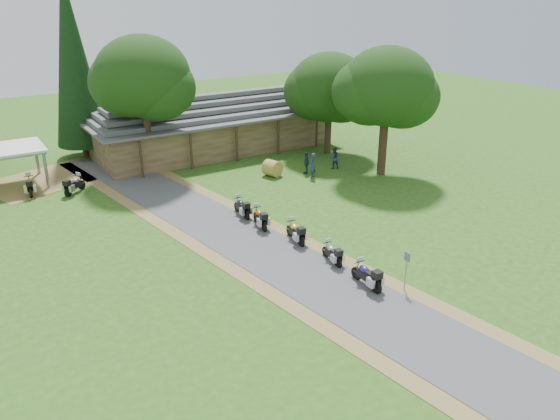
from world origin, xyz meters
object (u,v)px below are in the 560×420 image
motorcycle_row_a (367,274)px  motorcycle_row_e (242,206)px  motorcycle_row_b (332,252)px  motorcycle_carport_a (30,184)px  hay_bale (272,168)px  lodge (212,121)px  motorcycle_carport_b (74,184)px  motorcycle_row_d (260,217)px  motorcycle_row_c (295,231)px

motorcycle_row_a → motorcycle_row_e: (-0.88, 10.83, -0.02)m
motorcycle_row_a → motorcycle_row_b: (0.12, 2.85, -0.08)m
motorcycle_carport_a → hay_bale: size_ratio=1.63×
lodge → motorcycle_row_a: 26.16m
motorcycle_carport_a → motorcycle_carport_b: size_ratio=1.04×
motorcycle_row_d → motorcycle_carport_a: size_ratio=0.94×
motorcycle_row_b → lodge: bearing=-3.1°
motorcycle_row_e → motorcycle_row_c: bearing=-166.7°
lodge → motorcycle_row_b: 23.34m
lodge → motorcycle_row_c: 20.35m
motorcycle_row_c → motorcycle_carport_b: size_ratio=0.98×
motorcycle_carport_a → motorcycle_carport_b: (2.65, -1.45, -0.03)m
motorcycle_row_a → motorcycle_row_d: motorcycle_row_a is taller
lodge → motorcycle_row_c: lodge is taller
motorcycle_row_c → hay_bale: bearing=-17.0°
motorcycle_carport_b → hay_bale: motorcycle_carport_b is taller
motorcycle_row_c → motorcycle_row_d: bearing=21.4°
motorcycle_row_a → motorcycle_row_d: bearing=6.8°
lodge → motorcycle_row_c: (-4.41, -19.78, -1.81)m
motorcycle_carport_a → motorcycle_row_e: bearing=-128.9°
motorcycle_row_a → motorcycle_row_d: 8.79m
motorcycle_row_d → motorcycle_carport_a: (-10.62, 13.29, 0.04)m
motorcycle_row_c → motorcycle_row_e: size_ratio=1.02×
motorcycle_row_c → motorcycle_row_d: size_ratio=0.99×
motorcycle_row_a → lodge: bearing=-7.8°
motorcycle_row_a → motorcycle_row_c: bearing=2.7°
motorcycle_carport_b → hay_bale: 14.16m
motorcycle_row_c → motorcycle_carport_a: motorcycle_carport_a is taller
motorcycle_row_a → motorcycle_carport_b: 22.38m
motorcycle_row_a → motorcycle_carport_a: (-11.40, 22.05, 0.03)m
lodge → motorcycle_row_e: size_ratio=11.62×
motorcycle_row_c → motorcycle_carport_b: bearing=38.5°
motorcycle_row_b → motorcycle_carport_b: 19.84m
motorcycle_row_a → motorcycle_row_e: 10.87m
motorcycle_row_e → hay_bale: motorcycle_row_e is taller
motorcycle_row_b → motorcycle_row_d: bearing=15.9°
motorcycle_row_a → motorcycle_row_e: size_ratio=1.03×
motorcycle_row_a → motorcycle_row_e: motorcycle_row_a is taller
motorcycle_row_d → hay_bale: motorcycle_row_d is taller
motorcycle_row_b → motorcycle_carport_a: motorcycle_carport_a is taller
lodge → motorcycle_carport_b: size_ratio=11.18×
lodge → motorcycle_carport_a: 16.23m
motorcycle_row_c → motorcycle_carport_b: motorcycle_carport_b is taller
motorcycle_row_b → motorcycle_row_d: motorcycle_row_d is taller
motorcycle_carport_a → motorcycle_carport_b: 3.02m
motorcycle_row_b → motorcycle_row_d: 5.97m
motorcycle_row_a → motorcycle_row_b: 2.85m
motorcycle_carport_a → lodge: bearing=-68.8°
motorcycle_row_b → hay_bale: 14.40m
motorcycle_row_d → lodge: bearing=-5.5°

